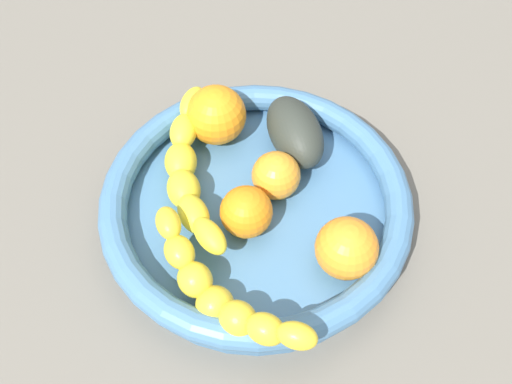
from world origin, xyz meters
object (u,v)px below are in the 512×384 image
object	(u,v)px
avocado_dark	(295,132)
banana_draped_left	(219,293)
orange_front	(246,212)
orange_rear	(216,115)
banana_draped_right	(188,171)
fruit_bowl	(256,206)
orange_mid_right	(347,248)
orange_mid_left	(276,175)

from	to	relation	value
avocado_dark	banana_draped_left	bearing A→B (deg)	135.65
orange_front	orange_rear	size ratio (longest dim) A/B	0.80
avocado_dark	banana_draped_right	bearing A→B (deg)	92.40
fruit_bowl	orange_mid_right	bearing A→B (deg)	-150.82
orange_rear	avocado_dark	xyz separation A→B (cm)	(-5.24, -7.28, -0.57)
fruit_bowl	banana_draped_left	xyz separation A→B (cm)	(-9.18, 7.57, 2.81)
orange_mid_left	orange_mid_right	distance (cm)	11.17
banana_draped_right	orange_rear	xyz separation A→B (cm)	(5.77, -5.33, 0.51)
orange_mid_right	orange_mid_left	bearing A→B (deg)	12.52
orange_mid_left	orange_rear	world-z (taller)	orange_rear
banana_draped_right	orange_front	size ratio (longest dim) A/B	4.12
banana_draped_left	orange_mid_left	size ratio (longest dim) A/B	3.65
orange_front	orange_mid_right	size ratio (longest dim) A/B	0.87
orange_mid_left	orange_rear	bearing A→B (deg)	16.89
fruit_bowl	avocado_dark	world-z (taller)	avocado_dark
banana_draped_left	orange_mid_right	xyz separation A→B (cm)	(-0.32, -12.87, -0.15)
orange_mid_left	orange_rear	distance (cm)	10.24
banana_draped_right	orange_front	bearing A→B (deg)	-152.59
banana_draped_right	orange_mid_left	bearing A→B (deg)	-115.73
banana_draped_right	orange_rear	distance (cm)	7.88
orange_mid_left	orange_mid_right	size ratio (longest dim) A/B	0.84
orange_rear	avocado_dark	bearing A→B (deg)	-125.76
orange_front	orange_mid_right	distance (cm)	10.57
orange_front	banana_draped_left	bearing A→B (deg)	142.41
banana_draped_left	orange_front	world-z (taller)	banana_draped_left
banana_draped_left	orange_mid_right	size ratio (longest dim) A/B	3.07
orange_mid_right	avocado_dark	xyz separation A→B (cm)	(15.42, -1.90, -0.29)
banana_draped_left	orange_rear	size ratio (longest dim) A/B	2.81
fruit_bowl	banana_draped_right	size ratio (longest dim) A/B	1.47
banana_draped_right	orange_mid_right	distance (cm)	18.35
orange_mid_left	banana_draped_left	bearing A→B (deg)	135.34
orange_mid_left	orange_rear	xyz separation A→B (cm)	(9.77, 2.97, 0.77)
orange_front	avocado_dark	size ratio (longest dim) A/B	0.55
orange_mid_right	orange_rear	world-z (taller)	orange_rear
avocado_dark	orange_rear	bearing A→B (deg)	54.24
avocado_dark	orange_mid_left	bearing A→B (deg)	136.39
orange_mid_left	avocado_dark	distance (cm)	6.26
orange_front	orange_mid_right	world-z (taller)	orange_mid_right
banana_draped_right	orange_mid_left	xyz separation A→B (cm)	(-4.00, -8.30, -0.26)
orange_mid_right	fruit_bowl	bearing A→B (deg)	29.18
fruit_bowl	banana_draped_right	bearing A→B (deg)	45.11
orange_mid_left	avocado_dark	xyz separation A→B (cm)	(4.53, -4.31, 0.20)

